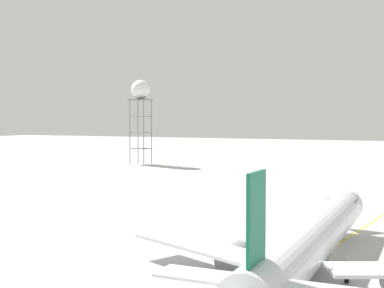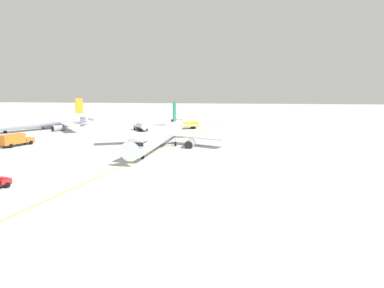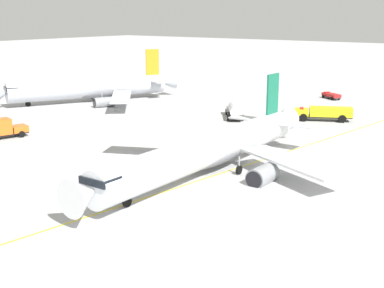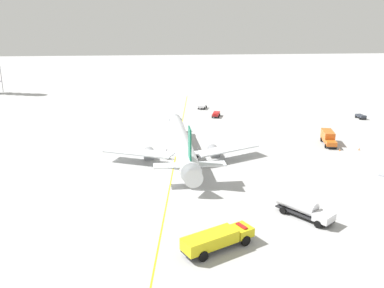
{
  "view_description": "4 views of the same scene",
  "coord_description": "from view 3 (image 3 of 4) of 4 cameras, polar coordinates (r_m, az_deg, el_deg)",
  "views": [
    {
      "loc": [
        42.51,
        8.48,
        13.75
      ],
      "look_at": [
        -38.42,
        -28.96,
        9.47
      ],
      "focal_mm": 50.36,
      "sensor_mm": 36.0,
      "label": 1
    },
    {
      "loc": [
        -77.88,
        -21.75,
        13.27
      ],
      "look_at": [
        -15.9,
        -11.38,
        2.82
      ],
      "focal_mm": 29.08,
      "sensor_mm": 36.0,
      "label": 2
    },
    {
      "loc": [
        -54.49,
        -36.11,
        18.69
      ],
      "look_at": [
        -5.63,
        0.07,
        3.5
      ],
      "focal_mm": 48.72,
      "sensor_mm": 36.0,
      "label": 3
    },
    {
      "loc": [
        78.49,
        -8.66,
        27.98
      ],
      "look_at": [
        -2.56,
        0.33,
        3.32
      ],
      "focal_mm": 37.32,
      "sensor_mm": 36.0,
      "label": 4
    }
  ],
  "objects": [
    {
      "name": "airliner_main",
      "position": [
        62.8,
        1.98,
        -0.74
      ],
      "size": [
        43.36,
        33.76,
        10.87
      ],
      "rotation": [
        0.0,
        0.0,
        3.15
      ],
      "color": "silver",
      "rests_on": "ground_plane"
    },
    {
      "name": "safety_cone_near",
      "position": [
        88.66,
        -17.83,
        1.36
      ],
      "size": [
        0.36,
        0.36,
        0.55
      ],
      "color": "orange",
      "rests_on": "ground_plane"
    },
    {
      "name": "fire_tender_truck",
      "position": [
        96.67,
        14.31,
        3.37
      ],
      "size": [
        6.83,
        10.18,
        2.5
      ],
      "rotation": [
        0.0,
        0.0,
        2.03
      ],
      "color": "#232326",
      "rests_on": "ground_plane"
    },
    {
      "name": "fuel_tanker_truck",
      "position": [
        96.41,
        4.68,
        3.75
      ],
      "size": [
        8.63,
        7.22,
        2.87
      ],
      "rotation": [
        0.0,
        0.0,
        0.63
      ],
      "color": "#232326",
      "rests_on": "ground_plane"
    },
    {
      "name": "airliner_secondary",
      "position": [
        116.55,
        -10.98,
        5.95
      ],
      "size": [
        38.4,
        34.34,
        10.95
      ],
      "rotation": [
        0.0,
        0.0,
        2.7
      ],
      "color": "#B2B7C1",
      "rests_on": "ground_plane"
    },
    {
      "name": "safety_cone_mid",
      "position": [
        92.46,
        -19.49,
        1.73
      ],
      "size": [
        0.36,
        0.36,
        0.55
      ],
      "color": "orange",
      "rests_on": "ground_plane"
    },
    {
      "name": "taxiway_centreline",
      "position": [
        65.09,
        4.78,
        -2.7
      ],
      "size": [
        158.42,
        21.28,
        0.01
      ],
      "rotation": [
        0.0,
        0.0,
        3.01
      ],
      "color": "yellow",
      "rests_on": "ground_plane"
    },
    {
      "name": "ground_plane",
      "position": [
        67.99,
        2.88,
        -1.94
      ],
      "size": [
        600.0,
        600.0,
        0.0
      ],
      "primitive_type": "plane",
      "color": "#B2B2B2"
    },
    {
      "name": "ops_pickup_truck",
      "position": [
        122.49,
        15.01,
        5.16
      ],
      "size": [
        4.38,
        5.27,
        1.41
      ],
      "rotation": [
        0.0,
        0.0,
        0.98
      ],
      "color": "#232326",
      "rests_on": "ground_plane"
    }
  ]
}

